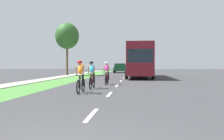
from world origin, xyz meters
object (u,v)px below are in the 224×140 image
(cyclist_trailing, at_px, (92,74))
(cyclist_distant, at_px, (107,73))
(bus_maroon, at_px, (139,59))
(suv_silver, at_px, (137,67))
(cyclist_lead, at_px, (81,76))
(street_tree_near, at_px, (67,36))
(pickup_dark_green, at_px, (120,68))
(sedan_black, at_px, (123,67))

(cyclist_trailing, xyz_separation_m, cyclist_distant, (0.53, 2.88, 0.00))
(bus_maroon, bearing_deg, suv_silver, 89.99)
(cyclist_lead, distance_m, cyclist_trailing, 2.26)
(bus_maroon, bearing_deg, street_tree_near, 158.19)
(cyclist_lead, xyz_separation_m, suv_silver, (3.09, 40.30, 0.14))
(cyclist_trailing, bearing_deg, pickup_dark_green, 90.19)
(cyclist_trailing, bearing_deg, cyclist_lead, -93.88)
(bus_maroon, relative_size, pickup_dark_green, 2.27)
(cyclist_lead, bearing_deg, street_tree_near, 107.86)
(sedan_black, bearing_deg, suv_silver, -72.82)
(bus_maroon, height_order, pickup_dark_green, bus_maroon)
(cyclist_trailing, bearing_deg, cyclist_distant, 79.63)
(suv_silver, distance_m, street_tree_near, 23.55)
(cyclist_trailing, relative_size, bus_maroon, 0.15)
(pickup_dark_green, xyz_separation_m, sedan_black, (-0.41, 20.46, -0.06))
(cyclist_distant, bearing_deg, cyclist_trailing, -100.37)
(pickup_dark_green, relative_size, suv_silver, 1.09)
(cyclist_lead, distance_m, street_tree_near, 20.47)
(cyclist_lead, bearing_deg, suv_silver, 85.61)
(suv_silver, bearing_deg, pickup_dark_green, -108.10)
(bus_maroon, distance_m, sedan_black, 36.29)
(cyclist_trailing, distance_m, sedan_black, 49.21)
(suv_silver, bearing_deg, cyclist_distant, -93.93)
(cyclist_trailing, xyz_separation_m, pickup_dark_green, (-0.09, 28.76, 0.02))
(pickup_dark_green, height_order, suv_silver, suv_silver)
(cyclist_trailing, xyz_separation_m, sedan_black, (-0.51, 49.21, -0.04))
(cyclist_lead, bearing_deg, cyclist_distant, 82.46)
(pickup_dark_green, xyz_separation_m, street_tree_near, (-6.20, -11.96, 4.30))
(sedan_black, relative_size, street_tree_near, 0.63)
(cyclist_lead, bearing_deg, cyclist_trailing, 86.12)
(cyclist_trailing, bearing_deg, sedan_black, 90.59)
(cyclist_trailing, distance_m, street_tree_near, 18.45)
(cyclist_trailing, xyz_separation_m, suv_silver, (2.94, 38.05, 0.14))
(cyclist_lead, height_order, cyclist_trailing, same)
(bus_maroon, height_order, suv_silver, bus_maroon)
(street_tree_near, bearing_deg, sedan_black, 79.89)
(pickup_dark_green, bearing_deg, sedan_black, 91.16)
(cyclist_distant, relative_size, street_tree_near, 0.25)
(suv_silver, xyz_separation_m, street_tree_near, (-9.23, -21.25, 4.18))
(cyclist_lead, xyz_separation_m, cyclist_trailing, (0.15, 2.25, 0.00))
(cyclist_lead, distance_m, suv_silver, 40.42)
(cyclist_lead, relative_size, street_tree_near, 0.25)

